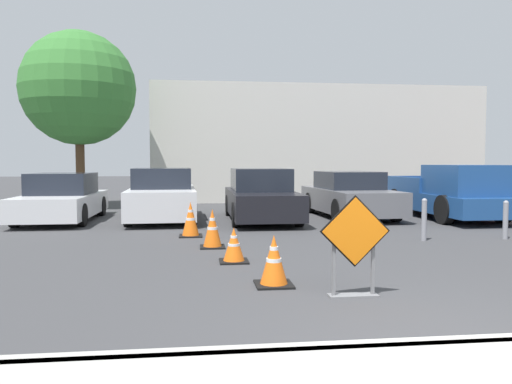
# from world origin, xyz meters

# --- Properties ---
(ground_plane) EXTENTS (96.00, 96.00, 0.00)m
(ground_plane) POSITION_xyz_m (0.00, 10.00, 0.00)
(ground_plane) COLOR #3D3D3F
(curb_lip) EXTENTS (24.18, 0.20, 0.14)m
(curb_lip) POSITION_xyz_m (0.00, 0.00, 0.07)
(curb_lip) COLOR #ADAAA3
(curb_lip) RESTS_ON ground_plane
(road_closed_sign) EXTENTS (0.90, 0.20, 1.29)m
(road_closed_sign) POSITION_xyz_m (-0.48, 1.94, 0.70)
(road_closed_sign) COLOR black
(road_closed_sign) RESTS_ON ground_plane
(traffic_cone_nearest) EXTENTS (0.51, 0.51, 0.70)m
(traffic_cone_nearest) POSITION_xyz_m (-1.39, 2.65, 0.34)
(traffic_cone_nearest) COLOR black
(traffic_cone_nearest) RESTS_ON ground_plane
(traffic_cone_second) EXTENTS (0.49, 0.49, 0.59)m
(traffic_cone_second) POSITION_xyz_m (-1.82, 4.32, 0.28)
(traffic_cone_second) COLOR black
(traffic_cone_second) RESTS_ON ground_plane
(traffic_cone_third) EXTENTS (0.49, 0.49, 0.77)m
(traffic_cone_third) POSITION_xyz_m (-2.14, 5.81, 0.38)
(traffic_cone_third) COLOR black
(traffic_cone_third) RESTS_ON ground_plane
(traffic_cone_fourth) EXTENTS (0.52, 0.52, 0.80)m
(traffic_cone_fourth) POSITION_xyz_m (-2.59, 7.37, 0.39)
(traffic_cone_fourth) COLOR black
(traffic_cone_fourth) RESTS_ON ground_plane
(parked_car_nearest) EXTENTS (1.89, 4.40, 1.38)m
(parked_car_nearest) POSITION_xyz_m (-6.31, 10.87, 0.63)
(parked_car_nearest) COLOR silver
(parked_car_nearest) RESTS_ON ground_plane
(parked_car_second) EXTENTS (2.03, 4.45, 1.52)m
(parked_car_second) POSITION_xyz_m (-3.45, 10.78, 0.70)
(parked_car_second) COLOR silver
(parked_car_second) RESTS_ON ground_plane
(parked_car_third) EXTENTS (1.88, 4.68, 1.51)m
(parked_car_third) POSITION_xyz_m (-0.59, 10.33, 0.69)
(parked_car_third) COLOR black
(parked_car_third) RESTS_ON ground_plane
(parked_car_fourth) EXTENTS (2.11, 4.63, 1.41)m
(parked_car_fourth) POSITION_xyz_m (2.27, 10.94, 0.66)
(parked_car_fourth) COLOR slate
(parked_car_fourth) RESTS_ON ground_plane
(pickup_truck) EXTENTS (1.98, 5.38, 1.62)m
(pickup_truck) POSITION_xyz_m (5.13, 10.07, 0.74)
(pickup_truck) COLOR navy
(pickup_truck) RESTS_ON ground_plane
(bollard_nearest) EXTENTS (0.12, 0.12, 0.92)m
(bollard_nearest) POSITION_xyz_m (2.44, 6.15, 0.49)
(bollard_nearest) COLOR gray
(bollard_nearest) RESTS_ON ground_plane
(bollard_second) EXTENTS (0.12, 0.12, 0.86)m
(bollard_second) POSITION_xyz_m (4.32, 6.15, 0.46)
(bollard_second) COLOR gray
(bollard_second) RESTS_ON ground_plane
(building_facade_backdrop) EXTENTS (14.47, 5.00, 5.02)m
(building_facade_backdrop) POSITION_xyz_m (2.91, 19.04, 2.51)
(building_facade_backdrop) COLOR beige
(building_facade_backdrop) RESTS_ON ground_plane
(street_tree_behind_lot) EXTENTS (4.13, 4.13, 6.45)m
(street_tree_behind_lot) POSITION_xyz_m (-6.70, 14.95, 4.38)
(street_tree_behind_lot) COLOR #513823
(street_tree_behind_lot) RESTS_ON ground_plane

